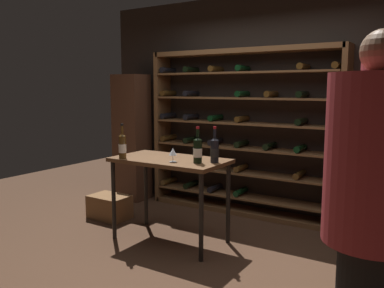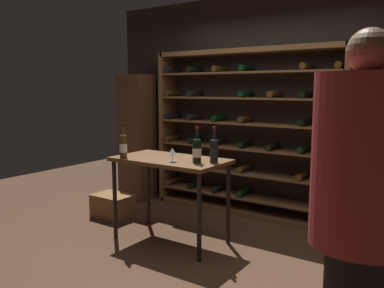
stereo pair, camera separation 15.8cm
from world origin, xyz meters
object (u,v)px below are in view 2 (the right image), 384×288
Objects in this scene: tasting_table at (170,168)px; wine_bottle_red_label at (197,150)px; person_guest_blue_shirt at (383,142)px; wine_rack at (245,133)px; wine_crate at (113,206)px; wine_bottle_green_slim at (123,145)px; person_guest_plum_blouse at (361,201)px; wine_bottle_amber_reserve at (214,150)px; wine_glass_stemmed_center at (172,152)px; display_cabinet at (137,137)px.

wine_bottle_red_label is (0.37, -0.06, 0.23)m from tasting_table.
wine_rack is at bearing 95.89° from person_guest_blue_shirt.
wine_crate is at bearing -139.91° from wine_rack.
wine_rack is at bearing 40.09° from wine_crate.
person_guest_blue_shirt is 5.67× the size of wine_bottle_green_slim.
wine_rack reaches higher than wine_bottle_red_label.
person_guest_plum_blouse is (0.18, -1.66, -0.11)m from person_guest_blue_shirt.
wine_bottle_amber_reserve reaches higher than wine_crate.
wine_bottle_red_label is at bearing -141.16° from wine_bottle_amber_reserve.
wine_crate is (-2.98, -0.31, -1.00)m from person_guest_blue_shirt.
tasting_table is at bearing 133.96° from wine_glass_stemmed_center.
person_guest_blue_shirt reaches higher than wine_glass_stemmed_center.
wine_bottle_amber_reserve is (1.57, -0.16, 0.86)m from wine_crate.
person_guest_plum_blouse is 2.66m from wine_bottle_green_slim.
display_cabinet is at bearing 152.05° from wine_bottle_amber_reserve.
wine_glass_stemmed_center is at bearing -46.04° from tasting_table.
wine_bottle_red_label is (0.17, -1.34, -0.03)m from wine_rack.
wine_bottle_red_label is at bearing 19.21° from wine_glass_stemmed_center.
person_guest_blue_shirt reaches higher than wine_bottle_amber_reserve.
tasting_table is 1.77m from display_cabinet.
tasting_table is at bearing -99.22° from wine_rack.
person_guest_plum_blouse is 3.54m from wine_crate.
wine_bottle_green_slim reaches higher than wine_bottle_red_label.
wine_rack is 7.16× the size of wine_bottle_amber_reserve.
display_cabinet reaches higher than tasting_table.
display_cabinet is (-0.35, 0.86, 0.75)m from wine_crate.
person_guest_blue_shirt is at bearing 5.92° from wine_crate.
wine_glass_stemmed_center is (-0.07, -1.42, -0.06)m from wine_rack.
display_cabinet reaches higher than wine_crate.
wine_bottle_amber_reserve is at bearing -76.46° from wine_rack.
wine_bottle_green_slim reaches higher than tasting_table.
wine_bottle_amber_reserve is at bearing 27.05° from wine_glass_stemmed_center.
wine_bottle_red_label is at bearing 13.68° from wine_bottle_green_slim.
wine_bottle_green_slim is (-0.41, -0.26, 0.23)m from tasting_table.
wine_crate is at bearing -67.47° from display_cabinet.
wine_rack is at bearing 67.92° from wine_bottle_green_slim.
wine_bottle_red_label reaches higher than wine_crate.
person_guest_blue_shirt reaches higher than wine_bottle_red_label.
person_guest_plum_blouse is at bearing -19.51° from wine_bottle_green_slim.
wine_bottle_green_slim is 0.96m from wine_bottle_amber_reserve.
wine_bottle_amber_reserve is 0.41m from wine_glass_stemmed_center.
person_guest_plum_blouse reaches higher than tasting_table.
wine_bottle_green_slim is (-0.62, -1.53, -0.03)m from wine_rack.
person_guest_plum_blouse is at bearing -23.13° from wine_crate.
wine_bottle_red_label is (-1.72, 1.08, -0.02)m from person_guest_plum_blouse.
wine_rack is 1.34× the size of person_guest_plum_blouse.
wine_bottle_amber_reserve is (0.13, 0.10, -0.00)m from wine_bottle_red_label.
display_cabinet is at bearing 34.01° from person_guest_plum_blouse.
tasting_table is at bearing 134.87° from person_guest_blue_shirt.
wine_crate is (-1.27, -1.07, -0.89)m from wine_rack.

